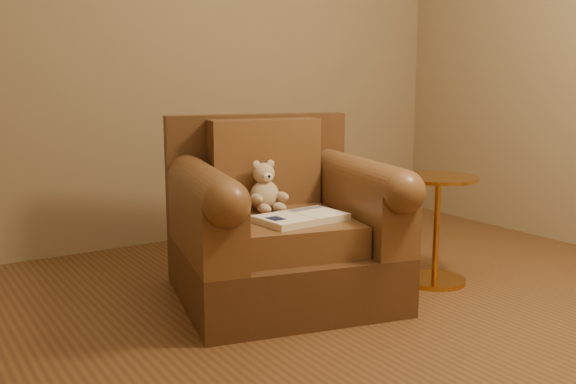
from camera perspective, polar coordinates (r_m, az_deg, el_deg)
floor at (r=2.68m, az=9.21°, el=-12.96°), size 4.00×4.00×0.00m
armchair at (r=3.08m, az=-0.74°, el=-3.27°), size 1.14×1.10×0.86m
teddy_bear at (r=3.10m, az=-2.00°, el=0.07°), size 0.18×0.20×0.25m
guidebook at (r=2.88m, az=1.17°, el=-2.30°), size 0.41×0.26×0.03m
side_table at (r=3.36m, az=13.07°, el=-2.95°), size 0.40×0.40×0.56m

